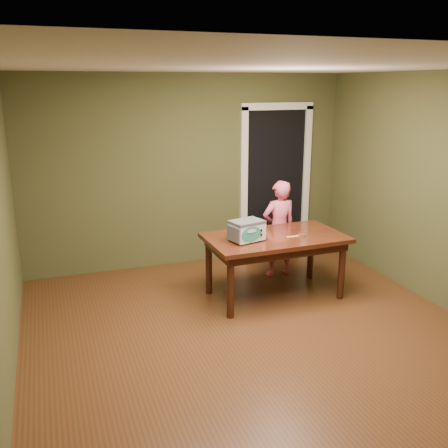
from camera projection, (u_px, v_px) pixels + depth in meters
name	position (u px, v px, depth m)	size (l,w,h in m)	color
floor	(261.00, 342.00, 4.90)	(5.00, 5.00, 0.00)	#582C19
room_shell	(265.00, 171.00, 4.44)	(4.52, 5.02, 2.61)	#494B28
doorway	(267.00, 179.00, 7.56)	(1.10, 0.66, 2.25)	black
dining_table	(275.00, 244.00, 5.81)	(1.62, 0.93, 0.75)	#35180C
toy_oven	(247.00, 230.00, 5.57)	(0.43, 0.34, 0.24)	#4C4F54
baking_pan	(302.00, 235.00, 5.78)	(0.10, 0.10, 0.02)	silver
spatula	(294.00, 236.00, 5.76)	(0.18, 0.03, 0.01)	#FFF66E
child	(279.00, 229.00, 6.48)	(0.46, 0.30, 1.27)	#DA5A79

